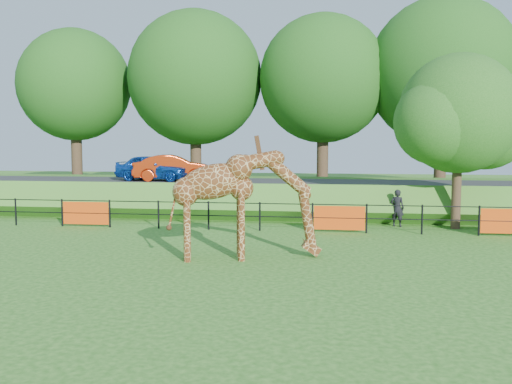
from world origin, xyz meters
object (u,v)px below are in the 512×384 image
car_red (173,168)px  tree_east (461,118)px  car_blue (154,168)px  visitor (397,208)px  giraffe (245,205)px

car_red → tree_east: (12.79, -4.53, 2.22)m
tree_east → car_red: bearing=160.5°
car_blue → visitor: (11.47, -4.27, -1.32)m
car_blue → visitor: 12.31m
car_red → visitor: (10.49, -4.34, -1.32)m
visitor → tree_east: tree_east is taller
car_blue → car_red: bearing=-76.8°
giraffe → visitor: size_ratio=2.99×
giraffe → tree_east: 10.32m
car_blue → tree_east: tree_east is taller
visitor → tree_east: (2.30, -0.19, 3.53)m
visitor → car_red: bearing=0.1°
car_red → visitor: 11.43m
tree_east → car_blue: bearing=162.1°
car_blue → tree_east: bearing=-98.7°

